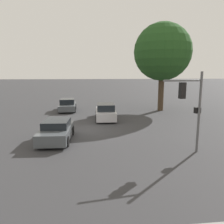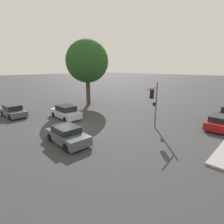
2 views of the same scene
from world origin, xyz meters
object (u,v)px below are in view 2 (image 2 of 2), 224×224
Objects in this scene: street_tree at (87,61)px; traffic_signal at (154,99)px; crossing_car_2 at (67,135)px; crossing_car_0 at (13,111)px; parked_car_0 at (220,122)px; crossing_car_1 at (66,112)px.

street_tree is 2.23× the size of traffic_signal.
traffic_signal is 1.06× the size of crossing_car_2.
traffic_signal is 17.63m from crossing_car_0.
traffic_signal reaches higher than crossing_car_0.
street_tree is 15.25m from traffic_signal.
street_tree is 13.19m from crossing_car_0.
crossing_car_2 is at bearing 148.10° from parked_car_0.
traffic_signal reaches higher than crossing_car_2.
traffic_signal is 8.95m from crossing_car_2.
parked_car_0 is at bearing -146.87° from crossing_car_1.
crossing_car_2 is at bearing 59.89° from traffic_signal.
crossing_car_0 is 12.12m from crossing_car_2.
street_tree is at bearing 137.93° from crossing_car_2.
street_tree is 17.02m from crossing_car_2.
crossing_car_2 is 0.99× the size of parked_car_0.
crossing_car_0 is (-0.97, -11.51, -6.37)m from street_tree.
traffic_signal is at bearing -12.45° from street_tree.
crossing_car_1 reaches higher than crossing_car_0.
crossing_car_0 reaches higher than parked_car_0.
crossing_car_1 reaches higher than crossing_car_2.
traffic_signal is 7.36m from parked_car_0.
crossing_car_2 reaches higher than parked_car_0.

